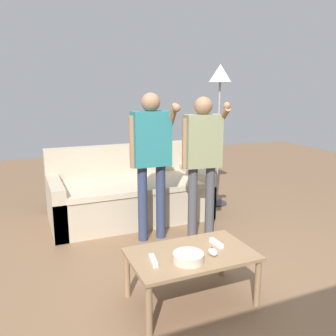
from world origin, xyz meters
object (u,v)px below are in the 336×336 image
floor_lamp (220,88)px  player_center (151,150)px  game_remote_nunchuk (213,252)px  player_right (202,151)px  snack_bowl (188,257)px  coffee_table (191,259)px  couch (129,194)px  game_remote_wand_far (153,260)px  game_remote_wand_near (216,243)px

floor_lamp → player_center: floor_lamp is taller
game_remote_nunchuk → player_right: bearing=65.7°
snack_bowl → game_remote_nunchuk: snack_bowl is taller
coffee_table → player_right: player_right is taller
couch → floor_lamp: bearing=0.5°
game_remote_nunchuk → floor_lamp: 2.57m
snack_bowl → player_right: size_ratio=0.15×
floor_lamp → game_remote_wand_far: bearing=-130.4°
couch → game_remote_wand_far: (-0.39, -1.90, 0.11)m
player_center → floor_lamp: bearing=31.4°
floor_lamp → player_center: (-1.20, -0.73, -0.60)m
game_remote_wand_far → player_right: bearing=48.1°
couch → game_remote_wand_near: size_ratio=12.39×
coffee_table → player_center: player_center is taller
floor_lamp → player_right: (-0.72, -0.89, -0.63)m
coffee_table → snack_bowl: 0.15m
coffee_table → game_remote_nunchuk: 0.17m
couch → player_right: 1.20m
couch → game_remote_nunchuk: 1.96m
player_center → game_remote_wand_far: size_ratio=9.61×
player_right → game_remote_wand_far: size_ratio=9.36×
snack_bowl → game_remote_wand_near: bearing=26.3°
game_remote_wand_near → game_remote_wand_far: bearing=-172.0°
coffee_table → floor_lamp: 2.60m
game_remote_nunchuk → floor_lamp: (1.20, 1.97, 1.13)m
snack_bowl → game_remote_wand_far: 0.24m
coffee_table → game_remote_wand_far: size_ratio=5.69×
couch → floor_lamp: size_ratio=1.00×
snack_bowl → game_remote_wand_far: snack_bowl is taller
coffee_table → floor_lamp: floor_lamp is taller
snack_bowl → game_remote_nunchuk: 0.20m
floor_lamp → player_center: bearing=-148.6°
game_remote_wand_near → snack_bowl: bearing=-153.7°
snack_bowl → player_center: size_ratio=0.14×
player_right → player_center: 0.51m
floor_lamp → snack_bowl: bearing=-125.3°
game_remote_wand_far → coffee_table: bearing=5.5°
player_center → game_remote_wand_near: (0.10, -1.10, -0.54)m
snack_bowl → couch: bearing=85.1°
floor_lamp → game_remote_wand_far: floor_lamp is taller
floor_lamp → player_center: 1.53m
player_center → couch: bearing=92.7°
snack_bowl → floor_lamp: size_ratio=0.12×
snack_bowl → player_center: bearing=80.8°
snack_bowl → game_remote_nunchuk: bearing=4.9°
game_remote_wand_near → game_remote_wand_far: size_ratio=0.95×
game_remote_nunchuk → game_remote_wand_near: bearing=51.5°
player_center → game_remote_wand_far: 1.36m
couch → game_remote_wand_near: 1.83m
floor_lamp → game_remote_wand_far: size_ratio=11.80×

